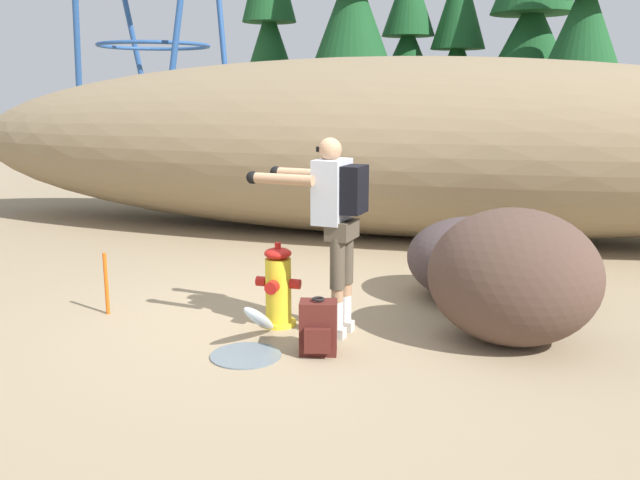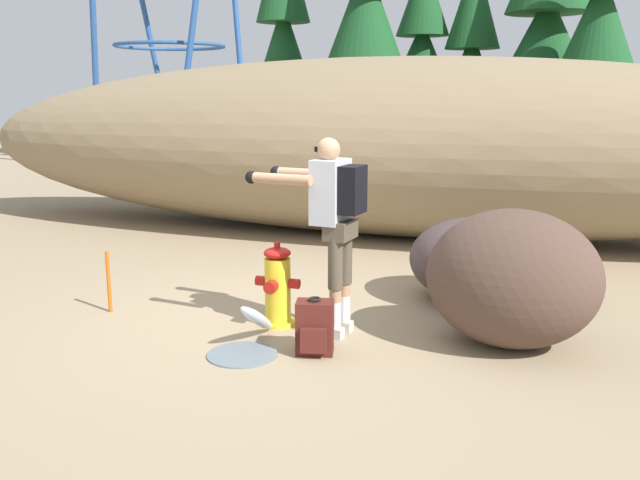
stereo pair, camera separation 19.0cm
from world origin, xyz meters
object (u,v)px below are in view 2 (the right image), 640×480
object	(u,v)px
boulder_large	(474,260)
spare_backpack	(315,328)
boulder_small	(545,281)
fire_hydrant	(278,287)
utility_worker	(332,211)
survey_stake	(109,282)
boulder_mid	(513,279)

from	to	relation	value
boulder_large	spare_backpack	bearing A→B (deg)	-119.90
boulder_small	spare_backpack	bearing A→B (deg)	-133.53
fire_hydrant	boulder_large	world-z (taller)	boulder_large
utility_worker	fire_hydrant	bearing A→B (deg)	0.44
fire_hydrant	survey_stake	xyz separation A→B (m)	(-1.68, -0.16, -0.05)
boulder_mid	utility_worker	bearing A→B (deg)	-172.99
boulder_small	survey_stake	size ratio (longest dim) A/B	1.15
utility_worker	boulder_mid	xyz separation A→B (m)	(1.51, 0.19, -0.51)
boulder_large	boulder_small	world-z (taller)	boulder_large
utility_worker	spare_backpack	bearing A→B (deg)	98.67
spare_backpack	utility_worker	bearing A→B (deg)	168.45
fire_hydrant	boulder_mid	bearing A→B (deg)	3.51
boulder_large	boulder_small	distance (m)	0.71
fire_hydrant	spare_backpack	xyz separation A→B (m)	(0.54, -0.56, -0.14)
spare_backpack	fire_hydrant	bearing A→B (deg)	-149.20
spare_backpack	boulder_small	size ratio (longest dim) A/B	0.68
spare_backpack	boulder_large	size ratio (longest dim) A/B	0.36
spare_backpack	boulder_mid	distance (m)	1.68
fire_hydrant	spare_backpack	distance (m)	0.79
boulder_small	fire_hydrant	bearing A→B (deg)	-150.68
boulder_large	boulder_mid	xyz separation A→B (m)	(0.42, -1.18, 0.15)
utility_worker	boulder_mid	size ratio (longest dim) A/B	1.20
boulder_large	survey_stake	world-z (taller)	boulder_large
fire_hydrant	spare_backpack	size ratio (longest dim) A/B	1.64
boulder_mid	survey_stake	world-z (taller)	boulder_mid
boulder_mid	survey_stake	bearing A→B (deg)	-175.69
utility_worker	survey_stake	world-z (taller)	utility_worker
fire_hydrant	utility_worker	world-z (taller)	utility_worker
fire_hydrant	boulder_mid	size ratio (longest dim) A/B	0.54
boulder_large	fire_hydrant	bearing A→B (deg)	-141.11
spare_backpack	boulder_small	xyz separation A→B (m)	(1.77, 1.86, 0.05)
fire_hydrant	boulder_large	bearing A→B (deg)	38.89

